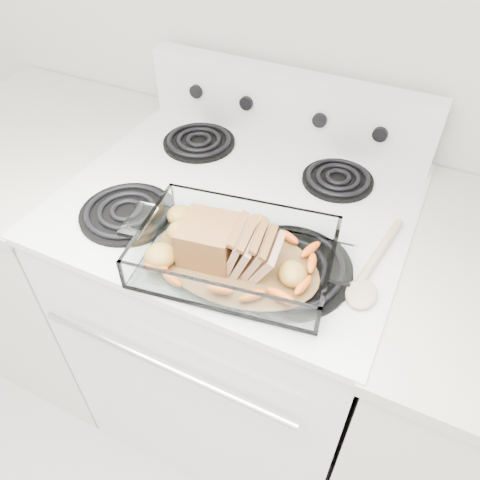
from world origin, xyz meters
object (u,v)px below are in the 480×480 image
at_px(counter_left, 64,251).
at_px(counter_right, 471,413).
at_px(baking_dish, 235,257).
at_px(electric_range, 238,316).
at_px(pork_roast, 222,242).

height_order(counter_left, counter_right, same).
relative_size(counter_left, baking_dish, 2.55).
distance_m(electric_range, baking_dish, 0.53).
bearing_deg(electric_range, pork_roast, -71.38).
bearing_deg(counter_left, electric_range, 0.10).
bearing_deg(counter_right, baking_dish, -160.87).
distance_m(baking_dish, pork_roast, 0.04).
xyz_separation_m(counter_left, baking_dish, (0.76, -0.20, 0.50)).
distance_m(counter_right, baking_dish, 0.78).
bearing_deg(pork_roast, counter_right, 21.81).
xyz_separation_m(electric_range, counter_right, (0.66, -0.00, -0.02)).
bearing_deg(counter_right, counter_left, 180.00).
height_order(counter_left, pork_roast, pork_roast).
bearing_deg(baking_dish, counter_right, 10.17).
distance_m(electric_range, counter_left, 0.67).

